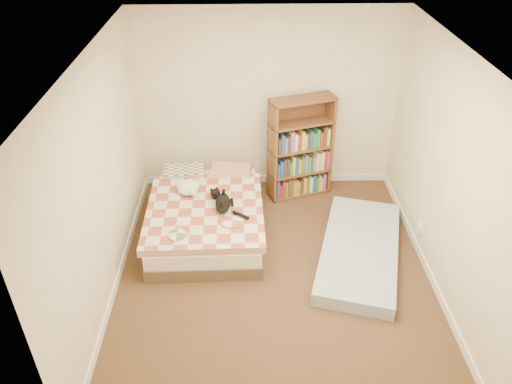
{
  "coord_description": "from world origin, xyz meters",
  "views": [
    {
      "loc": [
        -0.31,
        -4.23,
        3.88
      ],
      "look_at": [
        -0.2,
        0.3,
        0.92
      ],
      "focal_mm": 35.0,
      "sensor_mm": 36.0,
      "label": 1
    }
  ],
  "objects_px": {
    "bookshelf": "(300,159)",
    "black_cat": "(223,201)",
    "floor_mattress": "(360,250)",
    "white_dog": "(189,188)",
    "bed": "(206,215)"
  },
  "relations": [
    {
      "from": "bookshelf",
      "to": "black_cat",
      "type": "height_order",
      "value": "bookshelf"
    },
    {
      "from": "bookshelf",
      "to": "floor_mattress",
      "type": "relative_size",
      "value": 0.75
    },
    {
      "from": "bookshelf",
      "to": "white_dog",
      "type": "relative_size",
      "value": 3.95
    },
    {
      "from": "floor_mattress",
      "to": "white_dog",
      "type": "bearing_deg",
      "value": 176.23
    },
    {
      "from": "bed",
      "to": "black_cat",
      "type": "distance_m",
      "value": 0.39
    },
    {
      "from": "floor_mattress",
      "to": "black_cat",
      "type": "distance_m",
      "value": 1.72
    },
    {
      "from": "bed",
      "to": "bookshelf",
      "type": "height_order",
      "value": "bookshelf"
    },
    {
      "from": "floor_mattress",
      "to": "bed",
      "type": "bearing_deg",
      "value": 178.81
    },
    {
      "from": "bookshelf",
      "to": "black_cat",
      "type": "xyz_separation_m",
      "value": [
        -1.02,
        -0.99,
        -0.01
      ]
    },
    {
      "from": "black_cat",
      "to": "white_dog",
      "type": "distance_m",
      "value": 0.54
    },
    {
      "from": "bed",
      "to": "floor_mattress",
      "type": "xyz_separation_m",
      "value": [
        1.83,
        -0.57,
        -0.14
      ]
    },
    {
      "from": "bookshelf",
      "to": "floor_mattress",
      "type": "distance_m",
      "value": 1.6
    },
    {
      "from": "bed",
      "to": "bookshelf",
      "type": "relative_size",
      "value": 1.34
    },
    {
      "from": "bookshelf",
      "to": "white_dog",
      "type": "xyz_separation_m",
      "value": [
        -1.46,
        -0.69,
        -0.0
      ]
    },
    {
      "from": "bookshelf",
      "to": "black_cat",
      "type": "distance_m",
      "value": 1.42
    }
  ]
}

